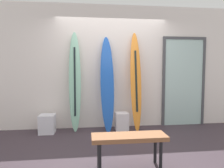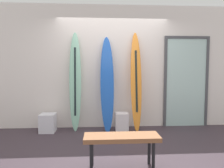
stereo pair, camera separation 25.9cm
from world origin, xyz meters
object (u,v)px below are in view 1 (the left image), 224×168
(bench, at_px, (129,139))
(surfboard_seafoam, at_px, (75,82))
(surfboard_cobalt, at_px, (107,84))
(surfboard_sunset, at_px, (136,81))
(glass_door, at_px, (184,80))
(display_block_center, at_px, (47,124))
(display_block_left, at_px, (122,122))

(bench, bearing_deg, surfboard_seafoam, 114.42)
(surfboard_cobalt, relative_size, surfboard_sunset, 0.95)
(surfboard_seafoam, relative_size, surfboard_cobalt, 1.04)
(surfboard_cobalt, xyz_separation_m, glass_door, (1.87, 0.26, 0.06))
(surfboard_sunset, xyz_separation_m, display_block_center, (-1.92, -0.05, -0.89))
(surfboard_cobalt, bearing_deg, bench, -85.68)
(surfboard_seafoam, height_order, surfboard_cobalt, surfboard_seafoam)
(surfboard_seafoam, relative_size, surfboard_sunset, 0.99)
(surfboard_seafoam, height_order, surfboard_sunset, surfboard_sunset)
(surfboard_sunset, height_order, bench, surfboard_sunset)
(surfboard_cobalt, relative_size, bench, 2.03)
(surfboard_seafoam, xyz_separation_m, display_block_center, (-0.58, -0.11, -0.87))
(surfboard_seafoam, distance_m, glass_door, 2.57)
(display_block_left, bearing_deg, bench, -96.28)
(display_block_left, relative_size, display_block_center, 1.00)
(glass_door, bearing_deg, surfboard_seafoam, -176.15)
(surfboard_sunset, distance_m, glass_door, 1.25)
(glass_door, bearing_deg, surfboard_cobalt, -172.04)
(display_block_left, distance_m, display_block_center, 1.60)
(display_block_center, bearing_deg, glass_door, 5.21)
(display_block_center, height_order, glass_door, glass_door)
(surfboard_sunset, distance_m, display_block_left, 0.95)
(surfboard_cobalt, bearing_deg, surfboard_sunset, 2.00)
(surfboard_seafoam, height_order, display_block_left, surfboard_seafoam)
(surfboard_sunset, relative_size, display_block_center, 5.56)
(display_block_center, height_order, bench, bench)
(surfboard_seafoam, bearing_deg, glass_door, 3.85)
(surfboard_cobalt, xyz_separation_m, surfboard_sunset, (0.64, 0.02, 0.07))
(surfboard_sunset, xyz_separation_m, glass_door, (1.23, 0.24, -0.00))
(glass_door, relative_size, bench, 2.07)
(surfboard_seafoam, bearing_deg, bench, -65.58)
(surfboard_sunset, bearing_deg, surfboard_cobalt, -178.00)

